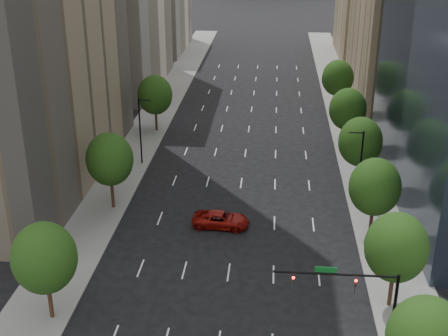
# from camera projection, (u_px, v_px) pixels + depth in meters

# --- Properties ---
(sidewalk_left) EXTENTS (6.00, 200.00, 0.15)m
(sidewalk_left) POSITION_uv_depth(u_px,v_px,m) (118.00, 178.00, 75.46)
(sidewalk_left) COLOR slate
(sidewalk_left) RESTS_ON ground
(sidewalk_right) EXTENTS (6.00, 200.00, 0.15)m
(sidewalk_right) POSITION_uv_depth(u_px,v_px,m) (369.00, 187.00, 73.04)
(sidewalk_right) COLOR slate
(sidewalk_right) RESTS_ON ground
(filler_left) EXTENTS (14.00, 26.00, 18.00)m
(filler_left) POSITION_uv_depth(u_px,v_px,m) (155.00, 11.00, 142.25)
(filler_left) COLOR beige
(filler_left) RESTS_ON ground
(parking_tan_right) EXTENTS (14.00, 30.00, 30.00)m
(parking_tan_right) POSITION_uv_depth(u_px,v_px,m) (401.00, 12.00, 103.02)
(parking_tan_right) COLOR #8C7759
(parking_tan_right) RESTS_ON ground
(filler_right) EXTENTS (14.00, 26.00, 16.00)m
(filler_right) POSITION_uv_depth(u_px,v_px,m) (371.00, 21.00, 136.00)
(filler_right) COLOR #8C7759
(filler_right) RESTS_ON ground
(tree_right_1) EXTENTS (5.20, 5.20, 8.75)m
(tree_right_1) POSITION_uv_depth(u_px,v_px,m) (396.00, 248.00, 48.94)
(tree_right_1) COLOR #382316
(tree_right_1) RESTS_ON ground
(tree_right_2) EXTENTS (5.20, 5.20, 8.61)m
(tree_right_2) POSITION_uv_depth(u_px,v_px,m) (375.00, 187.00, 59.99)
(tree_right_2) COLOR #382316
(tree_right_2) RESTS_ON ground
(tree_right_3) EXTENTS (5.20, 5.20, 8.89)m
(tree_right_3) POSITION_uv_depth(u_px,v_px,m) (360.00, 142.00, 70.86)
(tree_right_3) COLOR #382316
(tree_right_3) RESTS_ON ground
(tree_right_4) EXTENTS (5.20, 5.20, 8.46)m
(tree_right_4) POSITION_uv_depth(u_px,v_px,m) (348.00, 109.00, 83.85)
(tree_right_4) COLOR #382316
(tree_right_4) RESTS_ON ground
(tree_right_5) EXTENTS (5.20, 5.20, 8.75)m
(tree_right_5) POSITION_uv_depth(u_px,v_px,m) (338.00, 78.00, 98.38)
(tree_right_5) COLOR #382316
(tree_right_5) RESTS_ON ground
(tree_left_0) EXTENTS (5.20, 5.20, 8.75)m
(tree_left_0) POSITION_uv_depth(u_px,v_px,m) (44.00, 258.00, 47.47)
(tree_left_0) COLOR #382316
(tree_left_0) RESTS_ON ground
(tree_left_1) EXTENTS (5.20, 5.20, 8.97)m
(tree_left_1) POSITION_uv_depth(u_px,v_px,m) (110.00, 159.00, 65.69)
(tree_left_1) COLOR #382316
(tree_left_1) RESTS_ON ground
(tree_left_2) EXTENTS (5.20, 5.20, 8.68)m
(tree_left_2) POSITION_uv_depth(u_px,v_px,m) (155.00, 95.00, 89.61)
(tree_left_2) COLOR #382316
(tree_left_2) RESTS_ON ground
(streetlight_rn) EXTENTS (1.70, 0.20, 9.00)m
(streetlight_rn) POSITION_uv_depth(u_px,v_px,m) (360.00, 166.00, 66.74)
(streetlight_rn) COLOR black
(streetlight_rn) RESTS_ON ground
(streetlight_ln) EXTENTS (1.70, 0.20, 9.00)m
(streetlight_ln) POSITION_uv_depth(u_px,v_px,m) (141.00, 129.00, 77.99)
(streetlight_ln) COLOR black
(streetlight_ln) RESTS_ON ground
(traffic_signal) EXTENTS (9.12, 0.40, 7.38)m
(traffic_signal) POSITION_uv_depth(u_px,v_px,m) (362.00, 294.00, 43.95)
(traffic_signal) COLOR black
(traffic_signal) RESTS_ON ground
(car_red_far) EXTENTS (6.14, 3.07, 1.67)m
(car_red_far) POSITION_uv_depth(u_px,v_px,m) (221.00, 220.00, 63.74)
(car_red_far) COLOR maroon
(car_red_far) RESTS_ON ground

